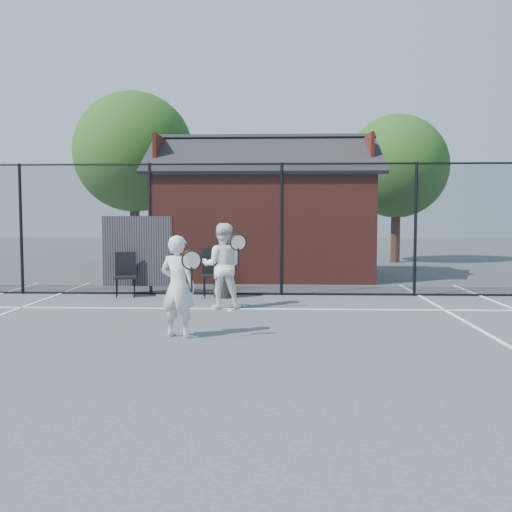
{
  "coord_description": "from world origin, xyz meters",
  "views": [
    {
      "loc": [
        0.91,
        -7.91,
        1.8
      ],
      "look_at": [
        0.53,
        2.03,
        1.1
      ],
      "focal_mm": 40.0,
      "sensor_mm": 36.0,
      "label": 1
    }
  ],
  "objects_px": {
    "chair_right": "(214,273)",
    "waste_bin": "(225,281)",
    "chair_left": "(125,275)",
    "player_front": "(178,286)",
    "clubhouse": "(264,223)",
    "player_back": "(222,266)"
  },
  "relations": [
    {
      "from": "chair_right",
      "to": "waste_bin",
      "type": "xyz_separation_m",
      "value": [
        0.24,
        0.0,
        -0.18
      ]
    },
    {
      "from": "chair_left",
      "to": "chair_right",
      "type": "relative_size",
      "value": 0.91
    },
    {
      "from": "player_front",
      "to": "waste_bin",
      "type": "distance_m",
      "value": 4.22
    },
    {
      "from": "waste_bin",
      "to": "chair_right",
      "type": "bearing_deg",
      "value": 180.0
    },
    {
      "from": "clubhouse",
      "to": "player_front",
      "type": "xyz_separation_m",
      "value": [
        -1.06,
        -8.59,
        -0.84
      ]
    },
    {
      "from": "player_front",
      "to": "chair_left",
      "type": "relative_size",
      "value": 1.57
    },
    {
      "from": "clubhouse",
      "to": "waste_bin",
      "type": "relative_size",
      "value": 9.22
    },
    {
      "from": "player_front",
      "to": "player_back",
      "type": "xyz_separation_m",
      "value": [
        0.4,
        2.72,
        0.07
      ]
    },
    {
      "from": "chair_right",
      "to": "waste_bin",
      "type": "distance_m",
      "value": 0.3
    },
    {
      "from": "chair_left",
      "to": "chair_right",
      "type": "xyz_separation_m",
      "value": [
        1.98,
        0.0,
        0.05
      ]
    },
    {
      "from": "clubhouse",
      "to": "player_front",
      "type": "distance_m",
      "value": 8.7
    },
    {
      "from": "player_back",
      "to": "chair_right",
      "type": "distance_m",
      "value": 1.54
    },
    {
      "from": "clubhouse",
      "to": "chair_left",
      "type": "xyz_separation_m",
      "value": [
        -2.98,
        -4.4,
        -1.12
      ]
    },
    {
      "from": "clubhouse",
      "to": "waste_bin",
      "type": "xyz_separation_m",
      "value": [
        -0.76,
        -4.4,
        -1.25
      ]
    },
    {
      "from": "player_front",
      "to": "player_back",
      "type": "bearing_deg",
      "value": 81.73
    },
    {
      "from": "clubhouse",
      "to": "chair_right",
      "type": "distance_m",
      "value": 4.64
    },
    {
      "from": "clubhouse",
      "to": "waste_bin",
      "type": "height_order",
      "value": "clubhouse"
    },
    {
      "from": "clubhouse",
      "to": "chair_right",
      "type": "xyz_separation_m",
      "value": [
        -1.0,
        -4.4,
        -1.08
      ]
    },
    {
      "from": "player_front",
      "to": "player_back",
      "type": "height_order",
      "value": "player_back"
    },
    {
      "from": "waste_bin",
      "to": "player_back",
      "type": "bearing_deg",
      "value": -86.19
    },
    {
      "from": "player_front",
      "to": "waste_bin",
      "type": "relative_size",
      "value": 2.15
    },
    {
      "from": "chair_left",
      "to": "waste_bin",
      "type": "height_order",
      "value": "chair_left"
    }
  ]
}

